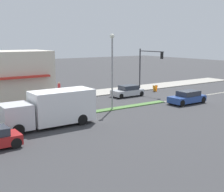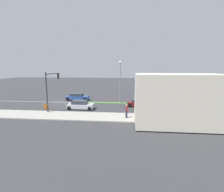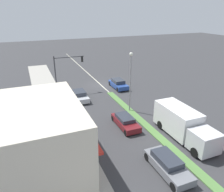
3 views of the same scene
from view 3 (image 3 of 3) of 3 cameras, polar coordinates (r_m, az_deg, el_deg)
name	(u,v)px [view 3 (image 3 of 3)]	position (r m, az deg, el deg)	size (l,w,h in m)	color
ground_plane	(161,140)	(22.78, 12.78, -11.03)	(160.00, 160.00, 0.00)	#38383A
sidewalk_right	(74,165)	(19.34, -9.96, -17.28)	(4.00, 73.00, 0.12)	#A8A399
lane_marking_center	(101,85)	(37.35, -2.87, 2.86)	(0.16, 60.00, 0.01)	beige
building_corner_store	(44,137)	(18.07, -17.30, -10.17)	(6.46, 9.44, 5.52)	beige
traffic_signal_main	(64,68)	(33.87, -12.32, 7.26)	(4.59, 0.34, 5.60)	#333338
street_lamp	(131,75)	(26.41, 4.86, 5.55)	(0.44, 0.44, 7.37)	gray
pedestrian	(56,122)	(24.05, -14.51, -6.49)	(0.34, 0.34, 1.71)	#282D42
warning_aframe_sign	(67,87)	(36.06, -11.61, 2.42)	(0.45, 0.53, 0.84)	orange
delivery_truck	(183,124)	(23.09, 17.99, -6.90)	(2.44, 7.50, 2.87)	silver
coupe_blue	(118,84)	(35.88, 1.67, 3.19)	(1.89, 4.29, 1.39)	#284793
sedan_silver	(80,96)	(31.30, -8.44, 0.04)	(1.85, 3.94, 1.36)	#B7BABF
suv_grey	(168,164)	(18.71, 14.33, -16.95)	(1.80, 4.58, 1.33)	slate
sedan_maroon	(125,122)	(24.27, 3.52, -6.68)	(1.75, 4.25, 1.19)	maroon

